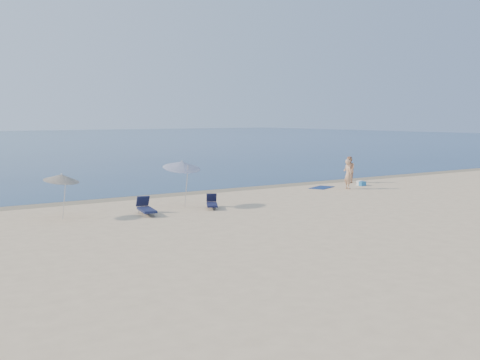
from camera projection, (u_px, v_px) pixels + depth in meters
The scene contains 10 objects.
wet_sand_strip at pixel (258, 187), 38.17m from camera, with size 240.00×1.60×0.00m, color #847254.
person_left at pixel (348, 174), 37.33m from camera, with size 0.68×0.44×1.85m, color tan.
person_right at pixel (349, 170), 40.80m from camera, with size 0.87×0.68×1.80m, color tan.
beach_towel at pixel (322, 188), 38.02m from camera, with size 1.80×1.00×0.03m, color navy.
white_bag at pixel (360, 183), 39.37m from camera, with size 0.36×0.31×0.31m, color white.
blue_cooler at pixel (362, 184), 39.08m from camera, with size 0.40×0.29×0.29m, color #1F69AC.
umbrella_near at pixel (182, 165), 29.85m from camera, with size 2.06×2.08×2.49m.
umbrella_far at pixel (62, 178), 26.48m from camera, with size 2.08×2.09×2.12m.
lounger_left at pixel (146, 208), 27.65m from camera, with size 0.97×1.90×0.80m.
lounger_right at pixel (212, 203), 29.53m from camera, with size 1.20×1.59×0.68m.
Camera 1 is at (-22.36, -11.23, 4.52)m, focal length 45.00 mm.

